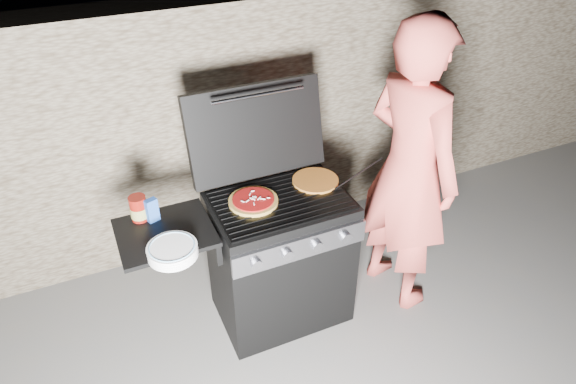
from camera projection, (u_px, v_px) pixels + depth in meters
name	position (u px, v px, depth m)	size (l,w,h in m)	color
ground	(281.00, 309.00, 3.47)	(50.00, 50.00, 0.00)	#535353
stone_wall	(223.00, 125.00, 3.74)	(8.00, 0.35, 1.80)	#7B705C
gas_grill	(243.00, 270.00, 3.12)	(1.34, 0.79, 0.91)	black
pizza_topped	(253.00, 200.00, 2.91)	(0.28, 0.28, 0.03)	#B57636
pizza_plain	(315.00, 180.00, 3.10)	(0.28, 0.28, 0.01)	#C2712B
sauce_jar	(139.00, 208.00, 2.77)	(0.09, 0.09, 0.15)	maroon
blue_carton	(152.00, 210.00, 2.76)	(0.06, 0.04, 0.14)	#204BA1
plate_stack	(173.00, 251.00, 2.55)	(0.25, 0.25, 0.06)	white
person	(409.00, 171.00, 3.12)	(0.70, 0.46, 1.92)	#D14D45
tongs	(359.00, 174.00, 3.10)	(0.01, 0.01, 0.39)	black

